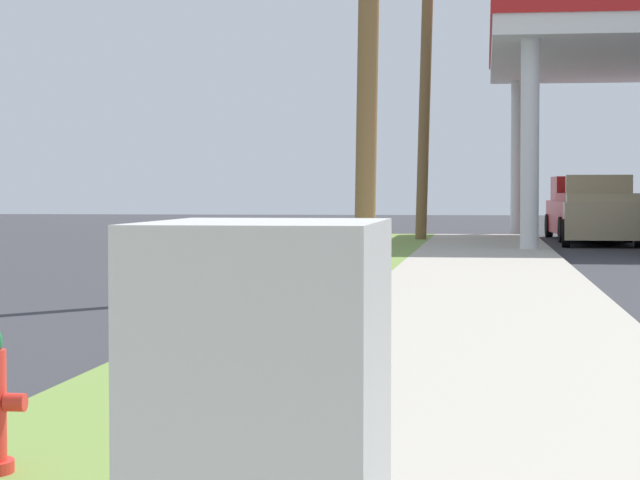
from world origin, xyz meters
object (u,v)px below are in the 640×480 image
fire_hydrant_third (359,248)px  truck_tan_on_apron (599,212)px  fire_hydrant_second (275,281)px  truck_red_at_far_bay (586,210)px  utility_pole_background (425,82)px

fire_hydrant_third → truck_tan_on_apron: (5.53, 13.01, 0.47)m
fire_hydrant_second → truck_tan_on_apron: (5.64, 21.96, 0.47)m
fire_hydrant_second → truck_tan_on_apron: truck_tan_on_apron is taller
truck_red_at_far_bay → truck_tan_on_apron: bearing=-88.5°
fire_hydrant_second → fire_hydrant_third: (0.11, 8.95, 0.00)m
fire_hydrant_second → utility_pole_background: (0.71, 21.91, 4.18)m
truck_red_at_far_bay → fire_hydrant_third: bearing=-108.2°
fire_hydrant_second → utility_pole_background: size_ratio=0.08×
fire_hydrant_second → truck_tan_on_apron: 22.68m
fire_hydrant_third → truck_red_at_far_bay: bearing=71.8°
utility_pole_background → fire_hydrant_third: bearing=-92.7°
utility_pole_background → fire_hydrant_second: bearing=-91.9°
fire_hydrant_second → fire_hydrant_third: 8.95m
fire_hydrant_third → truck_tan_on_apron: truck_tan_on_apron is taller
fire_hydrant_third → utility_pole_background: (0.60, 12.96, 4.18)m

